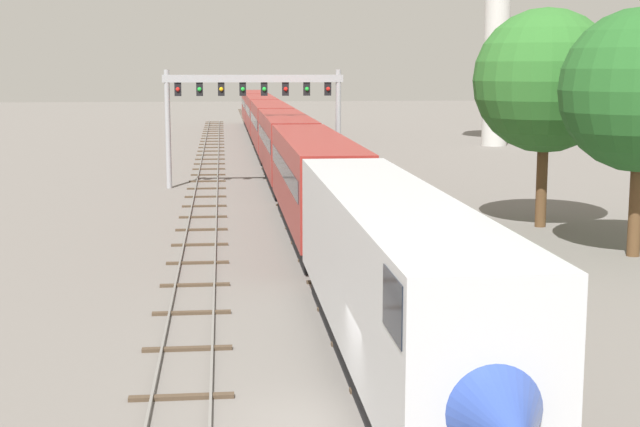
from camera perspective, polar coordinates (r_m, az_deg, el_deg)
ground_plane at (r=21.94m, az=0.70°, el=-12.76°), size 400.00×400.00×0.00m
track_main at (r=80.76m, az=-2.87°, el=3.26°), size 2.60×200.00×0.16m
track_near at (r=60.78m, az=-7.00°, el=1.31°), size 2.60×160.00×0.16m
passenger_train at (r=75.77m, az=-2.68°, el=4.81°), size 3.04×123.03×4.80m
signal_gantry at (r=63.13m, az=-4.09°, el=6.95°), size 12.10×0.49×7.93m
trackside_tree_mid at (r=48.39m, az=13.65°, el=7.90°), size 7.24×7.24×11.05m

